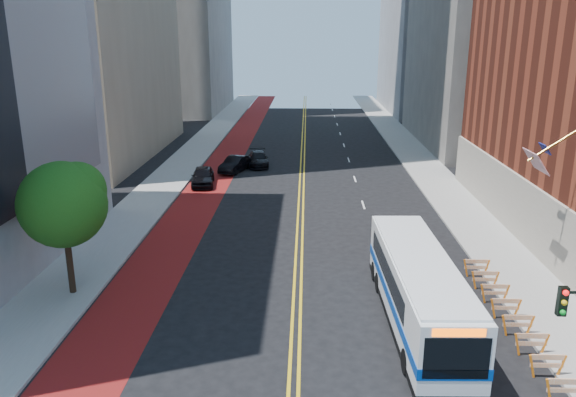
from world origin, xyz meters
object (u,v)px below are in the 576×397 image
(street_tree, at_px, (64,201))
(transit_bus, at_px, (418,288))
(car_c, at_px, (258,159))
(car_a, at_px, (203,176))
(car_b, at_px, (235,164))

(street_tree, relative_size, transit_bus, 0.56)
(transit_bus, distance_m, car_c, 32.83)
(car_a, distance_m, car_c, 8.63)
(street_tree, bearing_deg, car_c, 76.70)
(car_a, height_order, car_c, car_a)
(car_c, bearing_deg, transit_bus, -79.71)
(transit_bus, relative_size, car_b, 2.73)
(street_tree, xyz_separation_m, car_c, (6.84, 28.95, -4.22))
(car_a, relative_size, car_c, 0.97)
(street_tree, bearing_deg, car_b, 79.63)
(street_tree, relative_size, car_c, 1.41)
(car_a, bearing_deg, street_tree, -104.28)
(car_b, relative_size, car_c, 0.93)
(transit_bus, bearing_deg, car_a, 118.97)
(transit_bus, bearing_deg, car_b, 110.79)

